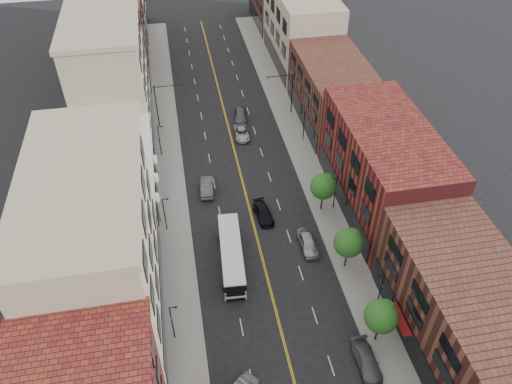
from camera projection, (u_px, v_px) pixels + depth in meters
sidewalk_left at (170, 175)px, 71.74m from camera, size 4.00×110.00×0.15m
sidewalk_right at (305, 159)px, 74.50m from camera, size 4.00×110.00×0.15m
bldg_l_tanoffice at (100, 252)px, 48.60m from camera, size 10.00×22.00×18.00m
bldg_l_white at (115, 177)px, 65.23m from camera, size 10.00×14.00×8.00m
bldg_l_far_a at (112, 80)px, 74.55m from camera, size 10.00×20.00×18.00m
bldg_l_far_b at (117, 35)px, 90.37m from camera, size 10.00×20.00×15.00m
bldg_r_near at (477, 333)px, 46.28m from camera, size 10.00×26.00×10.00m
bldg_r_mid at (383, 168)px, 63.42m from camera, size 10.00×22.00×12.00m
bldg_r_far_a at (333, 93)px, 79.65m from camera, size 10.00×20.00×10.00m
bldg_r_far_b at (301, 28)px, 93.91m from camera, size 10.00×22.00×14.00m
tree_r_1 at (382, 315)px, 48.82m from camera, size 3.40×3.40×5.59m
tree_r_2 at (349, 242)px, 56.24m from camera, size 3.40×3.40×5.59m
tree_r_3 at (324, 186)px, 63.65m from camera, size 3.40×3.40×5.59m
lamp_l_1 at (172, 321)px, 49.69m from camera, size 0.81×0.55×5.05m
lamp_l_2 at (165, 213)px, 61.55m from camera, size 0.81×0.55×5.05m
lamp_l_3 at (160, 139)px, 73.42m from camera, size 0.81×0.55×5.05m
lamp_r_1 at (380, 289)px, 52.71m from camera, size 0.81×0.55×5.05m
lamp_r_2 at (335, 191)px, 64.58m from camera, size 0.81×0.55×5.05m
lamp_r_3 at (304, 124)px, 76.44m from camera, size 0.81×0.55×5.05m
signal_mast_left at (161, 101)px, 78.34m from camera, size 4.49×0.18×7.20m
signal_mast_right at (288, 89)px, 81.18m from camera, size 4.49×0.18×7.20m
city_bus at (231, 254)px, 58.13m from camera, size 3.25×11.32×2.87m
car_parked_mid at (367, 361)px, 48.84m from camera, size 2.08×4.97×1.43m
car_parked_far at (308, 243)px, 60.66m from camera, size 1.94×4.75×1.61m
car_lane_behind at (207, 187)px, 68.63m from camera, size 2.09×4.89×1.57m
car_lane_a at (263, 213)px, 64.77m from camera, size 2.45×4.91×1.37m
car_lane_b at (242, 133)px, 78.73m from camera, size 2.33×4.80×1.32m
car_lane_c at (240, 115)px, 82.32m from camera, size 2.57×5.02×1.64m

